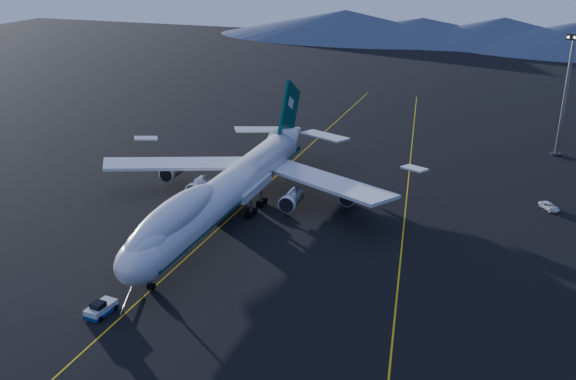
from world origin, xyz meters
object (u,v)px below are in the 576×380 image
(service_van, at_px, (549,206))
(boeing_747, at_px, (228,189))
(pushback_tug, at_px, (101,309))
(floodlight_mast, at_px, (565,96))

(service_van, bearing_deg, boeing_747, 168.52)
(pushback_tug, distance_m, service_van, 82.29)
(pushback_tug, distance_m, floodlight_mast, 112.44)
(service_van, xyz_separation_m, floodlight_mast, (2.07, 35.56, 13.47))
(boeing_747, bearing_deg, pushback_tug, -94.99)
(pushback_tug, relative_size, service_van, 1.10)
(boeing_747, xyz_separation_m, floodlight_mast, (56.59, 60.03, 8.27))
(pushback_tug, bearing_deg, service_van, 51.13)
(pushback_tug, xyz_separation_m, floodlight_mast, (59.59, 94.40, 13.44))
(boeing_747, bearing_deg, service_van, 24.18)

